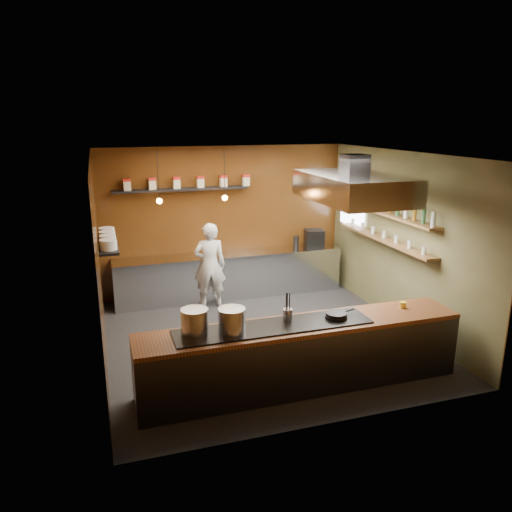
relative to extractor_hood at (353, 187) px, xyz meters
name	(u,v)px	position (x,y,z in m)	size (l,w,h in m)	color
floor	(264,338)	(-1.30, 0.40, -2.51)	(5.00, 5.00, 0.00)	black
back_wall	(225,221)	(-1.30, 2.90, -1.01)	(5.00, 5.00, 0.00)	#3E210B
left_wall	(99,265)	(-3.80, 0.40, -1.01)	(5.00, 5.00, 0.00)	#3E210B
right_wall	(402,240)	(1.20, 0.40, -1.01)	(5.00, 5.00, 0.00)	brown
ceiling	(265,154)	(-1.30, 0.40, 0.49)	(5.00, 5.00, 0.00)	silver
window_pane	(353,202)	(1.15, 2.10, -0.61)	(1.00, 1.00, 0.00)	white
prep_counter	(230,275)	(-1.30, 2.57, -2.06)	(4.60, 0.65, 0.90)	silver
pass_counter	(301,355)	(-1.30, -1.20, -2.04)	(4.40, 0.72, 0.94)	#38383D
tin_shelf	(181,189)	(-2.20, 2.76, -0.31)	(2.60, 0.26, 0.04)	black
plate_shelf	(108,244)	(-3.64, 1.40, -0.96)	(0.30, 1.40, 0.04)	black
bottle_shelf_upper	(386,213)	(1.04, 0.70, -0.59)	(0.26, 2.80, 0.04)	brown
bottle_shelf_lower	(384,239)	(1.04, 0.70, -1.06)	(0.26, 2.80, 0.04)	brown
extractor_hood	(353,187)	(0.00, 0.00, 0.00)	(1.20, 2.00, 0.72)	#38383D
pendant_left	(159,198)	(-2.70, 2.10, -0.35)	(0.10, 0.10, 0.95)	black
pendant_right	(225,195)	(-1.50, 2.10, -0.35)	(0.10, 0.10, 0.95)	black
storage_tins	(188,182)	(-2.05, 2.76, -0.17)	(2.43, 0.13, 0.22)	beige
plate_stacks	(107,238)	(-3.64, 1.40, -0.86)	(0.26, 1.16, 0.16)	silver
bottles	(386,205)	(1.04, 0.70, -0.45)	(0.06, 2.66, 0.24)	silver
wine_glasses	(384,235)	(1.04, 0.70, -0.97)	(0.07, 2.37, 0.13)	silver
stockpot_large	(195,322)	(-2.72, -1.15, -1.40)	(0.34, 0.34, 0.33)	#B9BBC0
stockpot_small	(232,321)	(-2.27, -1.24, -1.41)	(0.34, 0.34, 0.32)	#B9BCC1
utensil_crock	(288,315)	(-1.47, -1.10, -1.48)	(0.13, 0.13, 0.17)	#B5B7BC
frying_pan	(336,315)	(-0.81, -1.20, -1.53)	(0.46, 0.30, 0.07)	black
butter_jar	(403,305)	(0.28, -1.11, -1.54)	(0.10, 0.10, 0.09)	yellow
espresso_machine	(314,238)	(0.52, 2.53, -1.42)	(0.37, 0.35, 0.37)	black
chef	(210,265)	(-1.80, 2.13, -1.68)	(0.60, 0.39, 1.64)	white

